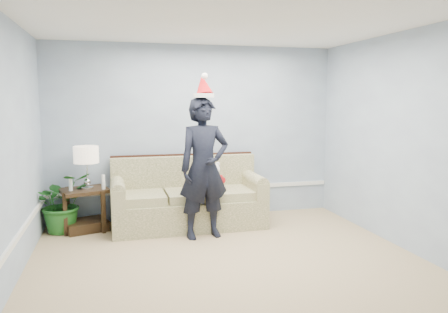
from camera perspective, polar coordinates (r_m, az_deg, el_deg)
name	(u,v)px	position (r m, az deg, el deg)	size (l,w,h in m)	color
room_shell	(240,150)	(4.44, 2.08, 0.85)	(4.54, 5.04, 2.74)	tan
wainscot_trim	(121,214)	(5.59, -13.25, -7.37)	(4.49, 4.99, 0.06)	white
sofa	(188,201)	(6.53, -4.78, -5.81)	(2.20, 0.95, 1.03)	#4E5A2A
side_table	(85,214)	(6.59, -17.66, -7.19)	(0.76, 0.69, 0.60)	#321F12
table_lamp	(86,156)	(6.40, -17.56, 0.00)	(0.34, 0.34, 0.61)	silver
candle_pair	(87,183)	(6.39, -17.45, -3.36)	(0.49, 0.05, 0.21)	silver
houseplant	(62,202)	(6.58, -20.36, -5.63)	(0.76, 0.66, 0.85)	#1E5F1E
man	(204,168)	(5.85, -2.62, -1.53)	(0.69, 0.45, 1.90)	black
santa_hat	(203,87)	(5.80, -2.72, 9.07)	(0.34, 0.37, 0.33)	white
teddy_bear	(214,180)	(6.42, -1.28, -3.05)	(0.31, 0.32, 0.42)	white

